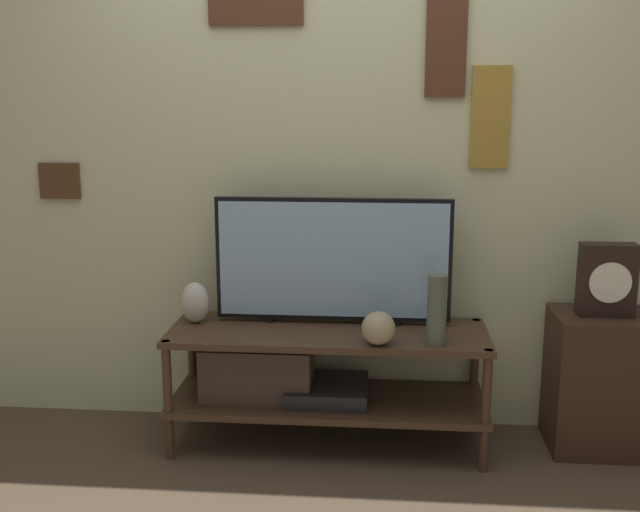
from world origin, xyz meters
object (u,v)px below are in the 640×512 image
television (333,260)px  vase_urn_stoneware (195,302)px  vase_tall_ceramic (437,310)px  mantel_clock (607,280)px  vase_round_glass (378,328)px

television → vase_urn_stoneware: size_ratio=5.61×
vase_urn_stoneware → vase_tall_ceramic: size_ratio=0.64×
vase_tall_ceramic → vase_urn_stoneware: bearing=168.6°
television → vase_urn_stoneware: bearing=-176.1°
television → vase_urn_stoneware: television is taller
vase_tall_ceramic → mantel_clock: mantel_clock is taller
television → vase_urn_stoneware: (-0.63, -0.04, -0.20)m
vase_tall_ceramic → mantel_clock: 0.78m
vase_urn_stoneware → vase_round_glass: bearing=-16.1°
vase_round_glass → vase_urn_stoneware: 0.88m
vase_urn_stoneware → vase_tall_ceramic: (1.08, -0.22, 0.05)m
television → vase_round_glass: size_ratio=7.51×
vase_urn_stoneware → mantel_clock: (1.83, -0.01, 0.15)m
television → mantel_clock: (1.20, -0.05, -0.06)m
vase_round_glass → vase_urn_stoneware: size_ratio=0.75×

